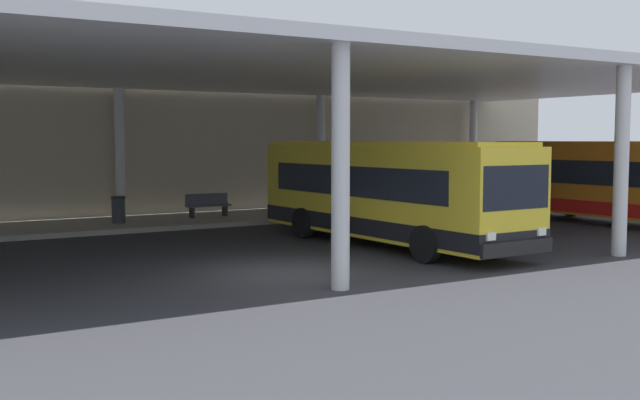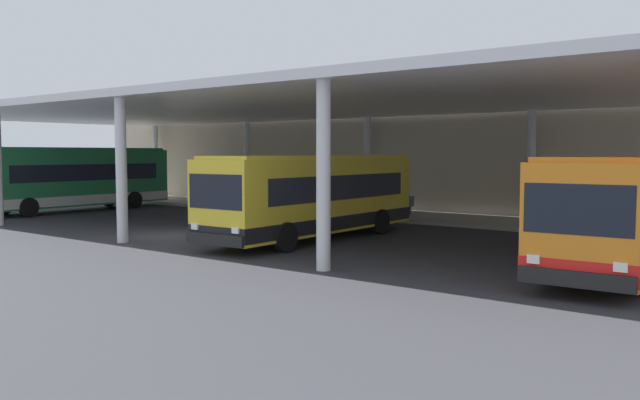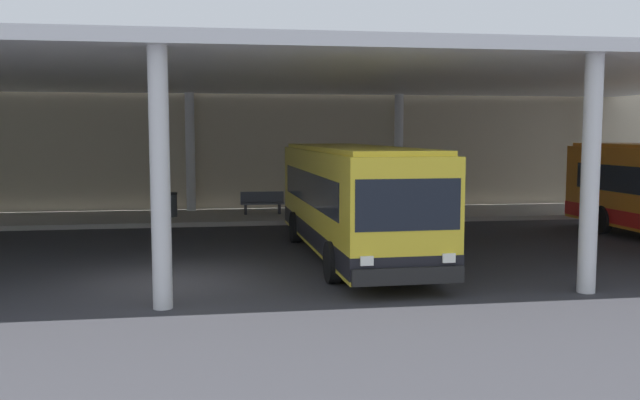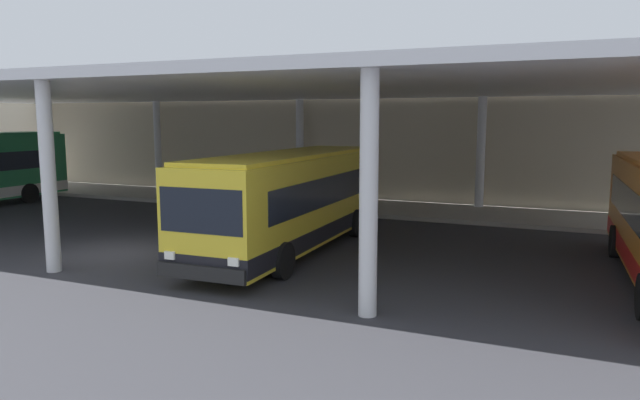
% 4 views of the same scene
% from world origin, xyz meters
% --- Properties ---
extents(ground_plane, '(200.00, 200.00, 0.00)m').
position_xyz_m(ground_plane, '(0.00, 0.00, 0.00)').
color(ground_plane, '#333338').
extents(platform_kerb, '(42.00, 4.50, 0.18)m').
position_xyz_m(platform_kerb, '(0.00, 11.75, 0.09)').
color(platform_kerb, '#A39E93').
rests_on(platform_kerb, ground).
extents(station_building_facade, '(48.00, 1.60, 6.79)m').
position_xyz_m(station_building_facade, '(0.00, 15.00, 3.39)').
color(station_building_facade, '#C1B293').
rests_on(station_building_facade, ground).
extents(canopy_shelter, '(40.00, 17.00, 5.55)m').
position_xyz_m(canopy_shelter, '(0.00, 5.50, 5.29)').
color(canopy_shelter, silver).
rests_on(canopy_shelter, ground).
extents(bus_second_bay, '(2.94, 10.60, 3.17)m').
position_xyz_m(bus_second_bay, '(4.93, 2.54, 1.66)').
color(bus_second_bay, yellow).
rests_on(bus_second_bay, ground).
extents(bench_waiting, '(1.80, 0.45, 0.92)m').
position_xyz_m(bench_waiting, '(2.98, 11.82, 0.66)').
color(bench_waiting, '#4C515B').
rests_on(bench_waiting, platform_kerb).
extents(trash_bin, '(0.52, 0.52, 0.98)m').
position_xyz_m(trash_bin, '(-0.72, 11.40, 0.68)').
color(trash_bin, '#33383D').
rests_on(trash_bin, platform_kerb).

